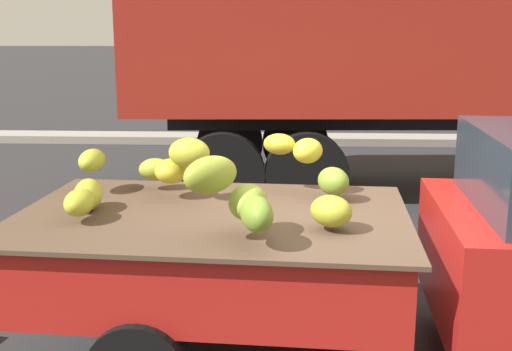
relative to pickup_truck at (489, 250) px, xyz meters
The scene contains 2 objects.
curb_strip 9.50m from the pickup_truck, 94.82° to the left, with size 80.00×0.80×0.16m, color gray.
pickup_truck is the anchor object (origin of this frame).
Camera 1 is at (-0.56, -4.30, 2.32)m, focal length 44.87 mm.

